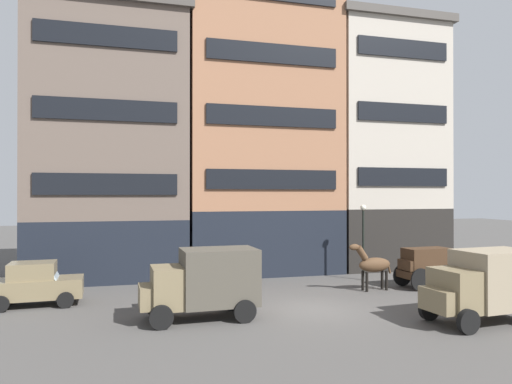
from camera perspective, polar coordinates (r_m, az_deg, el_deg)
ground_plane at (r=19.77m, az=6.82°, el=-13.98°), size 120.00×120.00×0.00m
building_far_left at (r=28.35m, az=-17.31°, el=5.70°), size 8.91×6.55×15.20m
building_center_left at (r=29.58m, az=0.33°, el=8.56°), size 9.53×6.55×18.40m
building_center_right at (r=32.60m, az=14.53°, el=5.62°), size 7.69×6.55×16.00m
cargo_wagon at (r=25.40m, az=19.87°, el=-8.28°), size 2.99×1.69×1.98m
draft_horse at (r=23.83m, az=13.99°, el=-8.52°), size 2.35×0.71×2.30m
delivery_truck_near at (r=18.04m, az=-6.36°, el=-10.69°), size 4.40×2.25×2.62m
delivery_truck_far at (r=19.34m, az=25.95°, el=-9.95°), size 4.47×2.43×2.62m
sedan_dark at (r=22.14m, az=-25.19°, el=-10.06°), size 3.77×2.01×1.83m
pedestrian_officer at (r=24.14m, az=-2.23°, el=-9.11°), size 0.50×0.50×1.79m
streetlamp_curbside at (r=26.46m, az=12.88°, el=-4.65°), size 0.32×0.32×4.12m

